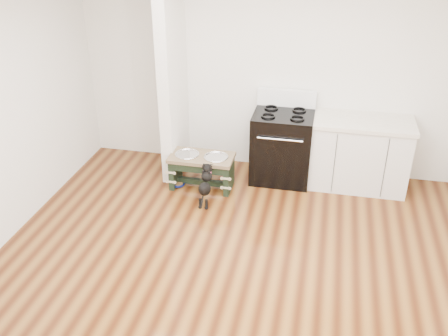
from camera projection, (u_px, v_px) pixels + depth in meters
ground at (229, 280)px, 4.90m from camera, size 5.00×5.00×0.00m
room_shell at (230, 128)px, 4.13m from camera, size 5.00×5.00×5.00m
partition_wall at (173, 75)px, 6.29m from camera, size 0.15×0.80×2.70m
oven_range at (282, 145)px, 6.48m from camera, size 0.76×0.69×1.14m
cabinet_run at (359, 154)px, 6.33m from camera, size 1.24×0.64×0.91m
dog_feeder at (202, 165)px, 6.34m from camera, size 0.81×0.43×0.46m
puppy at (205, 184)px, 6.02m from camera, size 0.14×0.42×0.49m
floor_bowl at (178, 184)px, 6.49m from camera, size 0.19×0.19×0.06m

